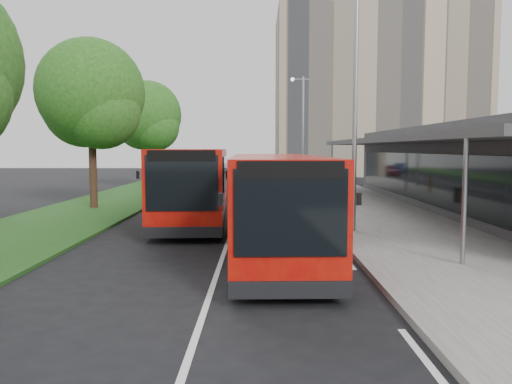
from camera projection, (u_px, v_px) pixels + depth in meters
ground at (227, 246)px, 15.08m from camera, size 120.00×120.00×0.00m
pavement at (331, 189)px, 34.96m from camera, size 5.00×80.00×0.15m
grass_verge at (146, 190)px, 35.05m from camera, size 5.00×80.00×0.10m
lane_centre_line at (243, 197)px, 30.02m from camera, size 0.12×70.00×0.01m
kerb_dashes at (293, 192)px, 33.99m from camera, size 0.12×56.00×0.01m
office_block at (375, 94)px, 56.04m from camera, size 22.00×12.00×18.00m
station_building at (475, 168)px, 22.80m from camera, size 7.70×26.00×4.00m
tree_mid at (91, 100)px, 23.69m from camera, size 5.06×5.06×8.13m
tree_far at (148, 119)px, 35.66m from camera, size 4.83×4.83×7.76m
lamp_post_near at (353, 95)px, 16.64m from camera, size 1.44×0.28×8.00m
lamp_post_far at (302, 124)px, 36.56m from camera, size 1.44×0.28×8.00m
bus_main at (275, 204)px, 13.78m from camera, size 2.76×9.75×2.74m
bus_second at (195, 184)px, 20.15m from camera, size 3.16×10.41×2.91m
litter_bin at (349, 195)px, 25.78m from camera, size 0.52×0.52×0.78m
bollard at (322, 184)px, 31.84m from camera, size 0.22×0.22×1.08m
car_near at (270, 170)px, 53.19m from camera, size 1.77×3.80×1.26m
car_far at (245, 168)px, 59.38m from camera, size 2.30×3.85×1.20m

